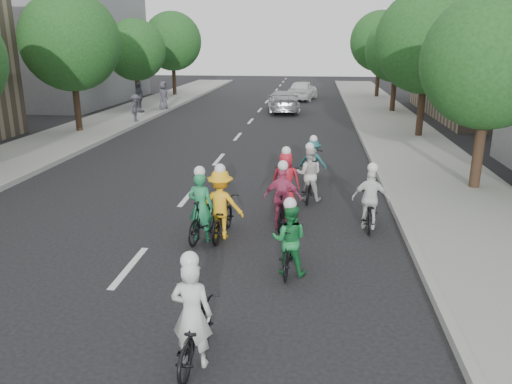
% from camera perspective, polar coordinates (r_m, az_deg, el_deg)
% --- Properties ---
extents(ground, '(120.00, 120.00, 0.00)m').
position_cam_1_polar(ground, '(10.88, -14.27, -8.34)').
color(ground, black).
rests_on(ground, ground).
extents(sidewalk_left, '(4.00, 80.00, 0.15)m').
position_cam_1_polar(sidewalk_left, '(22.90, -24.39, 4.12)').
color(sidewalk_left, gray).
rests_on(sidewalk_left, ground).
extents(curb_left, '(0.18, 80.00, 0.18)m').
position_cam_1_polar(curb_left, '(21.96, -20.02, 4.16)').
color(curb_left, '#999993').
rests_on(curb_left, ground).
extents(sidewalk_right, '(4.00, 80.00, 0.15)m').
position_cam_1_polar(sidewalk_right, '(20.12, 18.75, 3.15)').
color(sidewalk_right, gray).
rests_on(sidewalk_right, ground).
extents(curb_right, '(0.18, 80.00, 0.18)m').
position_cam_1_polar(curb_right, '(19.79, 13.23, 3.43)').
color(curb_right, '#999993').
rests_on(curb_right, ground).
extents(bldg_sw, '(10.00, 14.00, 8.00)m').
position_cam_1_polar(bldg_sw, '(42.07, -22.09, 14.96)').
color(bldg_sw, slate).
rests_on(bldg_sw, ground).
extents(tree_l_3, '(4.80, 4.80, 6.93)m').
position_cam_1_polar(tree_l_3, '(26.94, -20.44, 15.82)').
color(tree_l_3, black).
rests_on(tree_l_3, ground).
extents(tree_l_4, '(4.00, 4.00, 5.97)m').
position_cam_1_polar(tree_l_4, '(35.24, -13.63, 15.49)').
color(tree_l_4, black).
rests_on(tree_l_4, ground).
extents(tree_l_5, '(4.80, 4.80, 6.93)m').
position_cam_1_polar(tree_l_5, '(43.81, -9.54, 16.62)').
color(tree_l_5, black).
rests_on(tree_l_5, ground).
extents(tree_r_0, '(4.00, 4.00, 5.97)m').
position_cam_1_polar(tree_r_0, '(16.55, 25.20, 13.35)').
color(tree_r_0, black).
rests_on(tree_r_0, ground).
extents(tree_r_1, '(4.80, 4.80, 6.93)m').
position_cam_1_polar(tree_r_1, '(25.26, 18.99, 15.96)').
color(tree_r_1, black).
rests_on(tree_r_1, ground).
extents(tree_r_2, '(4.00, 4.00, 5.97)m').
position_cam_1_polar(tree_r_2, '(34.13, 15.78, 15.31)').
color(tree_r_2, black).
rests_on(tree_r_2, ground).
extents(tree_r_3, '(4.80, 4.80, 6.93)m').
position_cam_1_polar(tree_r_3, '(43.05, 14.01, 16.37)').
color(tree_r_3, black).
rests_on(tree_r_3, ground).
extents(cyclist_0, '(0.65, 1.67, 1.78)m').
position_cam_1_polar(cyclist_0, '(7.53, -7.15, -15.05)').
color(cyclist_0, black).
rests_on(cyclist_0, ground).
extents(cyclist_1, '(0.75, 1.67, 1.62)m').
position_cam_1_polar(cyclist_1, '(10.13, 3.83, -5.98)').
color(cyclist_1, black).
rests_on(cyclist_1, ground).
extents(cyclist_2, '(1.12, 1.81, 1.82)m').
position_cam_1_polar(cyclist_2, '(11.92, -3.99, -2.10)').
color(cyclist_2, black).
rests_on(cyclist_2, ground).
extents(cyclist_3, '(0.97, 1.58, 1.76)m').
position_cam_1_polar(cyclist_3, '(12.48, 3.06, -1.32)').
color(cyclist_3, black).
rests_on(cyclist_3, ground).
extents(cyclist_4, '(0.79, 1.97, 1.77)m').
position_cam_1_polar(cyclist_4, '(14.09, 3.42, 0.69)').
color(cyclist_4, black).
rests_on(cyclist_4, ground).
extents(cyclist_5, '(0.73, 1.74, 1.82)m').
position_cam_1_polar(cyclist_5, '(11.82, -6.24, -2.54)').
color(cyclist_5, black).
rests_on(cyclist_5, ground).
extents(cyclist_6, '(0.81, 1.77, 1.74)m').
position_cam_1_polar(cyclist_6, '(14.84, 6.06, 1.44)').
color(cyclist_6, black).
rests_on(cyclist_6, ground).
extents(cyclist_7, '(1.01, 1.81, 1.58)m').
position_cam_1_polar(cyclist_7, '(16.82, 6.50, 3.29)').
color(cyclist_7, black).
rests_on(cyclist_7, ground).
extents(cyclist_8, '(0.94, 1.66, 1.71)m').
position_cam_1_polar(cyclist_8, '(12.82, 12.88, -1.53)').
color(cyclist_8, black).
rests_on(cyclist_8, ground).
extents(follow_car_lead, '(2.49, 5.06, 1.42)m').
position_cam_1_polar(follow_car_lead, '(33.67, 3.13, 10.32)').
color(follow_car_lead, '#AEAEB3').
rests_on(follow_car_lead, ground).
extents(follow_car_trail, '(2.59, 4.82, 1.56)m').
position_cam_1_polar(follow_car_trail, '(40.89, 5.36, 11.52)').
color(follow_car_trail, white).
rests_on(follow_car_trail, ground).
extents(spectator_0, '(0.72, 1.07, 1.54)m').
position_cam_1_polar(spectator_0, '(29.33, -13.58, 9.32)').
color(spectator_0, '#44434F').
rests_on(spectator_0, sidewalk_left).
extents(spectator_1, '(0.53, 1.15, 1.92)m').
position_cam_1_polar(spectator_1, '(33.14, -13.19, 10.50)').
color(spectator_1, '#454650').
rests_on(spectator_1, sidewalk_left).
extents(spectator_2, '(0.72, 0.99, 1.85)m').
position_cam_1_polar(spectator_2, '(34.32, -10.56, 10.80)').
color(spectator_2, '#494855').
rests_on(spectator_2, sidewalk_left).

